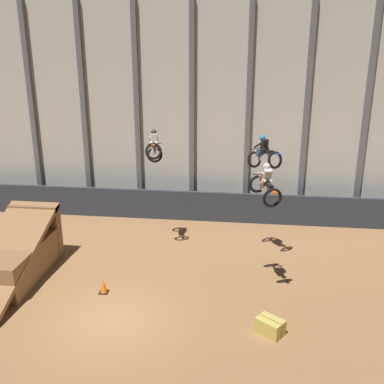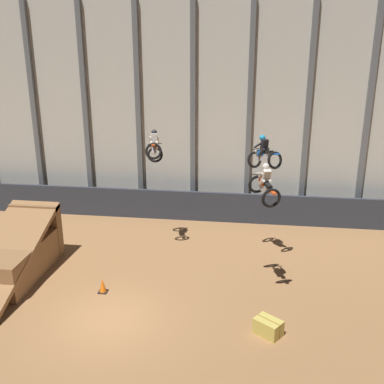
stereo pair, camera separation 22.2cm
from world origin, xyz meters
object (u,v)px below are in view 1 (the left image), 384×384
object	(u,v)px
rider_bike_left_air	(154,148)
hay_bale_trackside	(270,326)
rider_bike_right_air	(264,154)
traffic_cone_near_ramp	(104,286)
rider_bike_center_air	(266,185)
dirt_ramp	(17,255)

from	to	relation	value
rider_bike_left_air	hay_bale_trackside	bearing A→B (deg)	-60.13
rider_bike_left_air	rider_bike_right_air	size ratio (longest dim) A/B	1.02
rider_bike_left_air	traffic_cone_near_ramp	xyz separation A→B (m)	(-1.26, -4.39, -4.62)
rider_bike_center_air	hay_bale_trackside	bearing A→B (deg)	-104.70
rider_bike_left_air	rider_bike_center_air	world-z (taller)	rider_bike_left_air
rider_bike_left_air	traffic_cone_near_ramp	distance (m)	6.49
rider_bike_left_air	rider_bike_right_air	bearing A→B (deg)	-17.85
dirt_ramp	hay_bale_trackside	world-z (taller)	dirt_ramp
hay_bale_trackside	rider_bike_left_air	bearing A→B (deg)	129.48
dirt_ramp	traffic_cone_near_ramp	size ratio (longest dim) A/B	11.16
rider_bike_center_air	traffic_cone_near_ramp	bearing A→B (deg)	167.46
dirt_ramp	rider_bike_right_air	distance (m)	11.28
rider_bike_center_air	rider_bike_right_air	world-z (taller)	rider_bike_right_air
hay_bale_trackside	traffic_cone_near_ramp	bearing A→B (deg)	163.64
dirt_ramp	hay_bale_trackside	bearing A→B (deg)	-15.48
rider_bike_left_air	rider_bike_right_air	xyz separation A→B (m)	(4.90, -0.71, 0.02)
dirt_ramp	hay_bale_trackside	distance (m)	10.87
hay_bale_trackside	dirt_ramp	bearing A→B (deg)	164.52
traffic_cone_near_ramp	hay_bale_trackside	size ratio (longest dim) A/B	0.54
traffic_cone_near_ramp	rider_bike_left_air	bearing A→B (deg)	74.00
dirt_ramp	rider_bike_center_air	distance (m)	10.79
rider_bike_left_air	rider_bike_center_air	size ratio (longest dim) A/B	0.97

